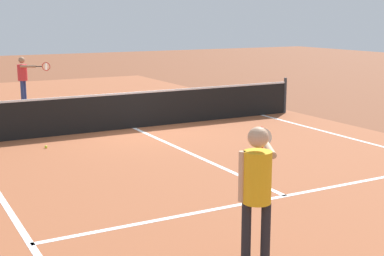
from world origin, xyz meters
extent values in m
plane|color=brown|center=(0.00, 0.00, 0.00)|extent=(60.00, 60.00, 0.00)
cube|color=#9E5433|center=(0.00, 0.00, 0.00)|extent=(10.62, 24.40, 0.00)
cube|color=white|center=(-4.11, -5.95, 0.00)|extent=(0.10, 11.89, 0.01)
cube|color=white|center=(0.00, -6.40, 0.00)|extent=(8.22, 0.10, 0.01)
cube|color=white|center=(0.00, -3.20, 0.00)|extent=(0.10, 6.40, 0.01)
cylinder|color=#33383D|center=(4.95, 0.00, 0.54)|extent=(0.09, 0.09, 1.07)
cube|color=black|center=(0.00, 0.00, 0.46)|extent=(9.90, 0.02, 0.91)
cube|color=white|center=(0.00, 0.00, 0.94)|extent=(9.90, 0.03, 0.05)
cylinder|color=black|center=(-2.12, -8.39, 0.42)|extent=(0.11, 0.11, 0.84)
cylinder|color=black|center=(-1.93, -8.50, 0.42)|extent=(0.11, 0.11, 0.84)
cylinder|color=gold|center=(-2.03, -8.45, 1.14)|extent=(0.32, 0.32, 0.59)
sphere|color=tan|center=(-2.03, -8.45, 1.59)|extent=(0.23, 0.23, 0.23)
cylinder|color=tan|center=(-2.18, -8.37, 1.15)|extent=(0.08, 0.08, 0.57)
cylinder|color=tan|center=(-1.74, -8.27, 1.39)|extent=(0.34, 0.55, 0.08)
cylinder|color=black|center=(-1.56, -7.92, 1.39)|extent=(0.13, 0.21, 0.03)
torus|color=red|center=(-1.44, -7.71, 1.39)|extent=(0.15, 0.26, 0.28)
cylinder|color=silver|center=(-1.44, -7.71, 1.39)|extent=(0.22, 0.12, 0.25)
cylinder|color=navy|center=(-1.56, 5.85, 0.38)|extent=(0.11, 0.11, 0.77)
cylinder|color=navy|center=(-1.67, 5.66, 0.38)|extent=(0.11, 0.11, 0.77)
cylinder|color=red|center=(-1.61, 5.75, 1.04)|extent=(0.32, 0.32, 0.54)
sphere|color=#A87A5B|center=(-1.61, 5.75, 1.46)|extent=(0.21, 0.21, 0.21)
cylinder|color=#A87A5B|center=(-1.53, 5.90, 1.05)|extent=(0.08, 0.08, 0.52)
cylinder|color=#A87A5B|center=(-1.48, 5.47, 1.26)|extent=(0.49, 0.34, 0.08)
cylinder|color=black|center=(-1.16, 5.28, 1.26)|extent=(0.20, 0.14, 0.03)
torus|color=red|center=(-0.96, 5.15, 1.26)|extent=(0.25, 0.17, 0.28)
cylinder|color=silver|center=(-0.96, 5.15, 1.26)|extent=(0.13, 0.22, 0.25)
sphere|color=#CCE033|center=(-2.60, -1.17, 0.03)|extent=(0.07, 0.07, 0.07)
camera|label=1|loc=(-5.48, -13.28, 2.89)|focal=51.85mm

